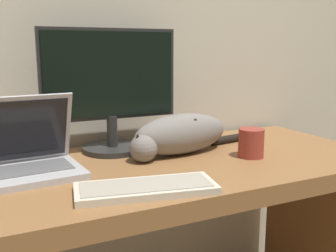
% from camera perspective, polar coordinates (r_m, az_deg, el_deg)
% --- Properties ---
extents(wall_back, '(6.40, 0.06, 2.60)m').
position_cam_1_polar(wall_back, '(1.67, -7.97, 16.99)').
color(wall_back, beige).
rests_on(wall_back, ground_plane).
extents(desk, '(1.65, 0.69, 0.74)m').
position_cam_1_polar(desk, '(1.39, -1.96, -11.32)').
color(desk, olive).
rests_on(desk, ground_plane).
extents(monitor, '(0.51, 0.23, 0.46)m').
position_cam_1_polar(monitor, '(1.47, -8.30, 5.33)').
color(monitor, '#282828').
rests_on(monitor, desk).
extents(laptop, '(0.31, 0.27, 0.25)m').
position_cam_1_polar(laptop, '(1.29, -19.48, -4.53)').
color(laptop, '#B7B7BC').
rests_on(laptop, desk).
extents(external_keyboard, '(0.41, 0.22, 0.02)m').
position_cam_1_polar(external_keyboard, '(1.09, -3.21, -8.98)').
color(external_keyboard, beige).
rests_on(external_keyboard, desk).
extents(cat, '(0.58, 0.20, 0.15)m').
position_cam_1_polar(cat, '(1.45, 1.73, -1.15)').
color(cat, gray).
rests_on(cat, desk).
extents(coffee_mug, '(0.09, 0.09, 0.10)m').
position_cam_1_polar(coffee_mug, '(1.44, 11.97, -2.42)').
color(coffee_mug, '#9E382D').
rests_on(coffee_mug, desk).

